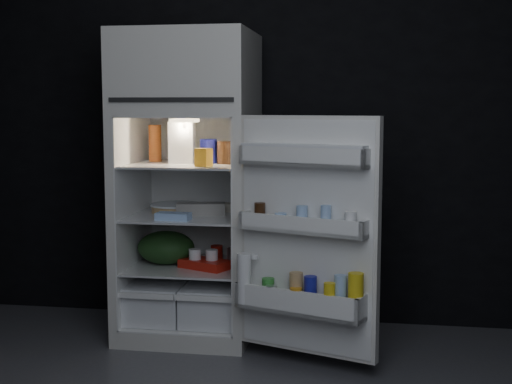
% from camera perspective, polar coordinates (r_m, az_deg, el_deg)
% --- Properties ---
extents(wall_back, '(4.00, 0.00, 2.70)m').
position_cam_1_polar(wall_back, '(4.49, -0.22, 6.80)').
color(wall_back, black).
rests_on(wall_back, ground).
extents(refrigerator, '(0.76, 0.71, 1.78)m').
position_cam_1_polar(refrigerator, '(4.21, -5.35, 1.38)').
color(refrigerator, silver).
rests_on(refrigerator, ground).
extents(fridge_door, '(0.74, 0.43, 1.22)m').
position_cam_1_polar(fridge_door, '(3.62, 4.01, -3.86)').
color(fridge_door, silver).
rests_on(fridge_door, ground).
extents(milk_jug, '(0.16, 0.16, 0.24)m').
position_cam_1_polar(milk_jug, '(4.16, -5.94, 3.95)').
color(milk_jug, white).
rests_on(milk_jug, refrigerator).
extents(mayo_jar, '(0.11, 0.11, 0.14)m').
position_cam_1_polar(mayo_jar, '(4.15, -3.83, 3.27)').
color(mayo_jar, navy).
rests_on(mayo_jar, refrigerator).
extents(jam_jar, '(0.14, 0.14, 0.13)m').
position_cam_1_polar(jam_jar, '(4.12, -2.40, 3.18)').
color(jam_jar, black).
rests_on(jam_jar, refrigerator).
extents(amber_bottle, '(0.10, 0.10, 0.22)m').
position_cam_1_polar(amber_bottle, '(4.32, -8.08, 3.89)').
color(amber_bottle, '#CA5920').
rests_on(amber_bottle, refrigerator).
extents(small_carton, '(0.10, 0.09, 0.10)m').
position_cam_1_polar(small_carton, '(3.93, -4.22, 2.78)').
color(small_carton, orange).
rests_on(small_carton, refrigerator).
extents(egg_carton, '(0.30, 0.17, 0.07)m').
position_cam_1_polar(egg_carton, '(4.16, -4.44, -1.36)').
color(egg_carton, gray).
rests_on(egg_carton, refrigerator).
extents(pie, '(0.35, 0.35, 0.04)m').
position_cam_1_polar(pie, '(4.29, -6.42, -1.34)').
color(pie, tan).
rests_on(pie, refrigerator).
extents(flat_package, '(0.20, 0.11, 0.04)m').
position_cam_1_polar(flat_package, '(4.00, -6.63, -1.94)').
color(flat_package, '#97BBEA').
rests_on(flat_package, refrigerator).
extents(wrapped_pkg, '(0.13, 0.12, 0.05)m').
position_cam_1_polar(wrapped_pkg, '(4.29, -2.76, -1.23)').
color(wrapped_pkg, beige).
rests_on(wrapped_pkg, refrigerator).
extents(produce_bag, '(0.41, 0.38, 0.20)m').
position_cam_1_polar(produce_bag, '(4.27, -7.21, -4.43)').
color(produce_bag, '#193815').
rests_on(produce_bag, refrigerator).
extents(yogurt_tray, '(0.32, 0.26, 0.05)m').
position_cam_1_polar(yogurt_tray, '(4.14, -4.10, -5.76)').
color(yogurt_tray, red).
rests_on(yogurt_tray, refrigerator).
extents(small_can_red, '(0.08, 0.08, 0.09)m').
position_cam_1_polar(small_can_red, '(4.35, -3.16, -4.87)').
color(small_can_red, red).
rests_on(small_can_red, refrigerator).
extents(small_can_silver, '(0.08, 0.08, 0.09)m').
position_cam_1_polar(small_can_silver, '(4.27, -1.92, -5.08)').
color(small_can_silver, silver).
rests_on(small_can_silver, refrigerator).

